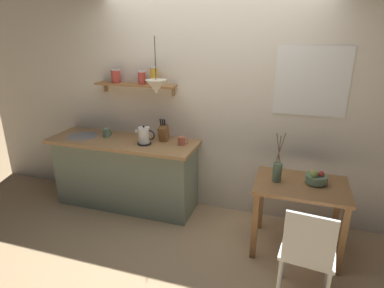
{
  "coord_description": "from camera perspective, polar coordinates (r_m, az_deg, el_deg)",
  "views": [
    {
      "loc": [
        0.93,
        -2.95,
        2.15
      ],
      "look_at": [
        -0.1,
        0.25,
        0.95
      ],
      "focal_mm": 30.21,
      "sensor_mm": 36.0,
      "label": 1
    }
  ],
  "objects": [
    {
      "name": "coffee_mug_by_sink",
      "position": [
        4.13,
        -14.88,
        1.95
      ],
      "size": [
        0.13,
        0.08,
        0.11
      ],
      "color": "slate",
      "rests_on": "kitchen_counter"
    },
    {
      "name": "back_wall",
      "position": [
        3.76,
        6.35,
        7.26
      ],
      "size": [
        6.8,
        0.11,
        2.7
      ],
      "color": "silver",
      "rests_on": "ground_plane"
    },
    {
      "name": "ground_plane",
      "position": [
        3.77,
        0.29,
        -15.16
      ],
      "size": [
        14.0,
        14.0,
        0.0
      ],
      "primitive_type": "plane",
      "color": "tan"
    },
    {
      "name": "coffee_mug_spare",
      "position": [
        3.72,
        -1.82,
        0.57
      ],
      "size": [
        0.13,
        0.09,
        0.1
      ],
      "color": "#C6664C",
      "rests_on": "kitchen_counter"
    },
    {
      "name": "twig_vase",
      "position": [
        3.26,
        14.81,
        -4.68
      ],
      "size": [
        0.09,
        0.09,
        0.5
      ],
      "color": "#567056",
      "rests_on": "dining_table"
    },
    {
      "name": "fruit_bowl",
      "position": [
        3.34,
        21.05,
        -5.59
      ],
      "size": [
        0.21,
        0.21,
        0.15
      ],
      "color": "slate",
      "rests_on": "dining_table"
    },
    {
      "name": "electric_kettle",
      "position": [
        3.76,
        -8.42,
        1.41
      ],
      "size": [
        0.24,
        0.16,
        0.23
      ],
      "color": "black",
      "rests_on": "kitchen_counter"
    },
    {
      "name": "dining_chair_near",
      "position": [
        2.81,
        19.73,
        -17.4
      ],
      "size": [
        0.46,
        0.42,
        0.89
      ],
      "color": "white",
      "rests_on": "ground_plane"
    },
    {
      "name": "kitchen_counter",
      "position": [
        4.16,
        -11.65,
        -4.92
      ],
      "size": [
        1.83,
        0.63,
        0.89
      ],
      "color": "gray",
      "rests_on": "ground_plane"
    },
    {
      "name": "knife_block",
      "position": [
        3.83,
        -5.03,
        2.04
      ],
      "size": [
        0.09,
        0.16,
        0.28
      ],
      "color": "brown",
      "rests_on": "kitchen_counter"
    },
    {
      "name": "dining_table",
      "position": [
        3.37,
        18.51,
        -8.81
      ],
      "size": [
        0.88,
        0.64,
        0.74
      ],
      "color": "#9E6B3D",
      "rests_on": "ground_plane"
    },
    {
      "name": "pendant_lamp",
      "position": [
        3.52,
        -6.33,
        10.08
      ],
      "size": [
        0.23,
        0.23,
        0.59
      ],
      "color": "black"
    },
    {
      "name": "wall_shelf",
      "position": [
        3.94,
        -10.22,
        11.0
      ],
      "size": [
        1.01,
        0.2,
        0.33
      ],
      "color": "#9E6B3D"
    }
  ]
}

